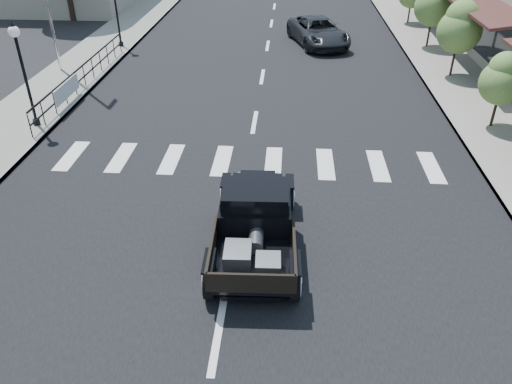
{
  "coord_description": "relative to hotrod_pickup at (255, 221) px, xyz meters",
  "views": [
    {
      "loc": [
        1.18,
        -9.6,
        7.36
      ],
      "look_at": [
        0.48,
        0.64,
        1.0
      ],
      "focal_mm": 35.0,
      "sensor_mm": 36.0,
      "label": 1
    }
  ],
  "objects": [
    {
      "name": "ground",
      "position": [
        -0.52,
        0.28,
        -0.79
      ],
      "size": [
        120.0,
        120.0,
        0.0
      ],
      "primitive_type": "plane",
      "color": "black",
      "rests_on": "ground"
    },
    {
      "name": "road",
      "position": [
        -0.52,
        15.28,
        -0.78
      ],
      "size": [
        14.0,
        80.0,
        0.02
      ],
      "primitive_type": "cube",
      "color": "black",
      "rests_on": "ground"
    },
    {
      "name": "road_markings",
      "position": [
        -0.52,
        10.28,
        -0.79
      ],
      "size": [
        12.0,
        60.0,
        0.06
      ],
      "primitive_type": null,
      "color": "silver",
      "rests_on": "ground"
    },
    {
      "name": "sidewalk_left",
      "position": [
        -9.02,
        15.28,
        -0.72
      ],
      "size": [
        3.0,
        80.0,
        0.15
      ],
      "primitive_type": "cube",
      "color": "gray",
      "rests_on": "ground"
    },
    {
      "name": "sidewalk_right",
      "position": [
        7.98,
        15.28,
        -0.72
      ],
      "size": [
        3.0,
        80.0,
        0.15
      ],
      "primitive_type": "cube",
      "color": "gray",
      "rests_on": "ground"
    },
    {
      "name": "railing",
      "position": [
        -7.82,
        10.28,
        -0.14
      ],
      "size": [
        0.08,
        10.0,
        1.0
      ],
      "primitive_type": null,
      "color": "black",
      "rests_on": "sidewalk_left"
    },
    {
      "name": "banner",
      "position": [
        -7.74,
        8.28,
        -0.34
      ],
      "size": [
        0.04,
        2.2,
        0.6
      ],
      "primitive_type": null,
      "color": "silver",
      "rests_on": "sidewalk_left"
    },
    {
      "name": "lamp_post_b",
      "position": [
        -8.12,
        6.28,
        1.11
      ],
      "size": [
        0.36,
        0.36,
        3.51
      ],
      "primitive_type": null,
      "color": "black",
      "rests_on": "sidewalk_left"
    },
    {
      "name": "lamp_post_c",
      "position": [
        -8.12,
        16.28,
        1.11
      ],
      "size": [
        0.36,
        0.36,
        3.51
      ],
      "primitive_type": null,
      "color": "black",
      "rests_on": "sidewalk_left"
    },
    {
      "name": "small_tree_b",
      "position": [
        7.78,
        7.27,
        0.6
      ],
      "size": [
        1.49,
        1.49,
        2.49
      ],
      "primitive_type": null,
      "color": "#537435",
      "rests_on": "sidewalk_right"
    },
    {
      "name": "small_tree_c",
      "position": [
        7.78,
        12.67,
        0.89
      ],
      "size": [
        1.84,
        1.84,
        3.07
      ],
      "primitive_type": null,
      "color": "#537435",
      "rests_on": "sidewalk_right"
    },
    {
      "name": "small_tree_d",
      "position": [
        7.78,
        17.33,
        0.93
      ],
      "size": [
        1.89,
        1.89,
        3.15
      ],
      "primitive_type": null,
      "color": "#537435",
      "rests_on": "sidewalk_right"
    },
    {
      "name": "small_tree_e",
      "position": [
        7.78,
        22.52,
        0.67
      ],
      "size": [
        1.57,
        1.57,
        2.62
      ],
      "primitive_type": null,
      "color": "#537435",
      "rests_on": "sidewalk_right"
    },
    {
      "name": "hotrod_pickup",
      "position": [
        0.0,
        0.0,
        0.0
      ],
      "size": [
        2.27,
        4.63,
        1.58
      ],
      "primitive_type": null,
      "rotation": [
        0.0,
        0.0,
        0.03
      ],
      "color": "black",
      "rests_on": "ground"
    },
    {
      "name": "second_car",
      "position": [
        2.13,
        17.73,
        -0.11
      ],
      "size": [
        3.6,
        5.38,
        1.37
      ],
      "primitive_type": "imported",
      "rotation": [
        0.0,
        0.0,
        0.29
      ],
      "color": "black",
      "rests_on": "ground"
    }
  ]
}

